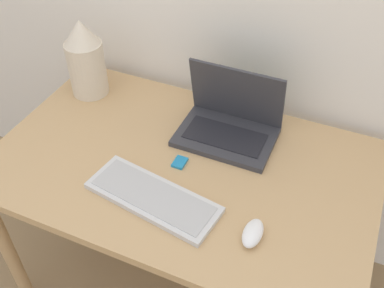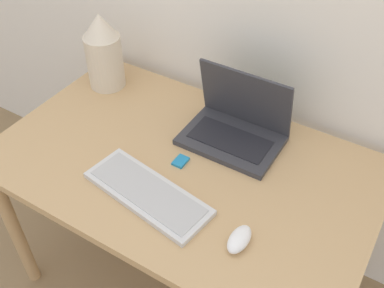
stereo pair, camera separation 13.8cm
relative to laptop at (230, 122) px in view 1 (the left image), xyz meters
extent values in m
cube|color=tan|center=(-0.09, -0.20, -0.07)|extent=(1.24, 0.77, 0.03)
cylinder|color=tan|center=(-0.66, -0.53, -0.42)|extent=(0.05, 0.05, 0.68)
cylinder|color=tan|center=(-0.66, 0.13, -0.42)|extent=(0.05, 0.05, 0.68)
cylinder|color=tan|center=(0.48, 0.13, -0.42)|extent=(0.05, 0.05, 0.68)
cube|color=#333338|center=(0.00, -0.03, -0.04)|extent=(0.33, 0.23, 0.02)
cube|color=black|center=(0.00, -0.04, -0.03)|extent=(0.27, 0.13, 0.00)
cube|color=#333338|center=(0.00, 0.06, 0.08)|extent=(0.33, 0.06, 0.23)
cube|color=black|center=(0.00, 0.07, 0.08)|extent=(0.29, 0.04, 0.19)
cube|color=silver|center=(-0.10, -0.38, -0.04)|extent=(0.43, 0.21, 0.02)
cube|color=#B2B2B2|center=(-0.10, -0.38, -0.03)|extent=(0.39, 0.18, 0.00)
ellipsoid|color=white|center=(0.21, -0.39, -0.03)|extent=(0.05, 0.10, 0.04)
cylinder|color=beige|center=(-0.58, 0.02, 0.05)|extent=(0.14, 0.14, 0.21)
cone|color=beige|center=(-0.58, 0.02, 0.20)|extent=(0.13, 0.13, 0.09)
cube|color=#1E7FB7|center=(-0.09, -0.20, -0.05)|extent=(0.04, 0.05, 0.01)
camera|label=1|loc=(0.36, -1.14, 0.98)|focal=42.00mm
camera|label=2|loc=(0.48, -1.07, 0.98)|focal=42.00mm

